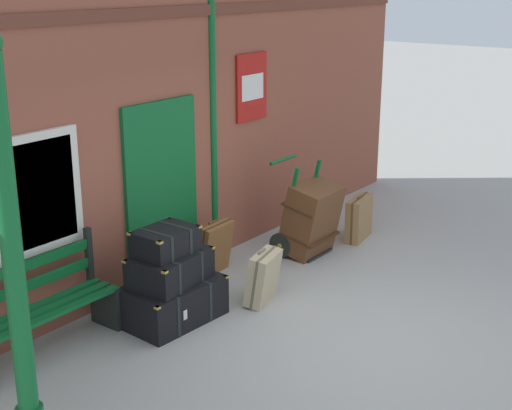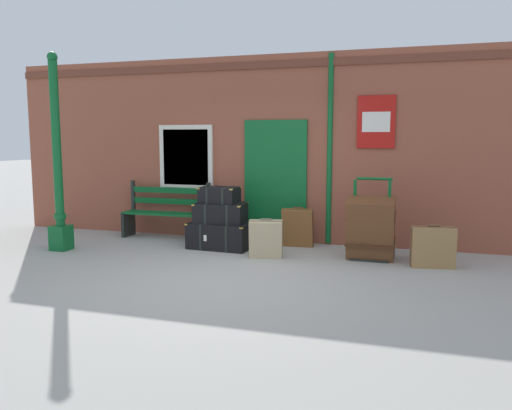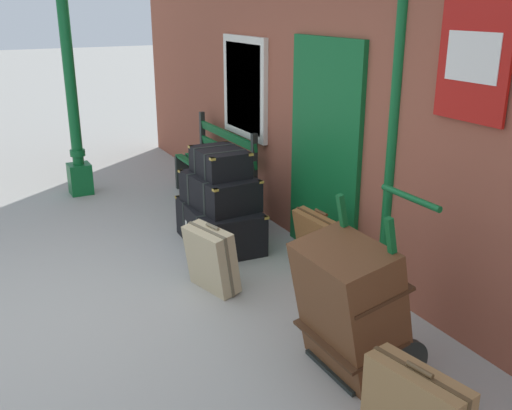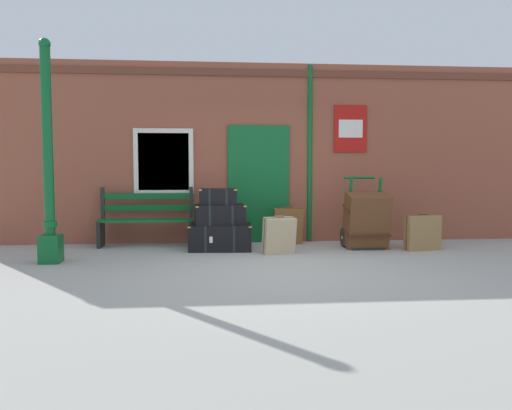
{
  "view_description": "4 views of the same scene",
  "coord_description": "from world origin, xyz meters",
  "px_view_note": "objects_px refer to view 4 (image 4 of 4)",
  "views": [
    {
      "loc": [
        -5.68,
        -3.1,
        3.41
      ],
      "look_at": [
        0.69,
        1.67,
        0.87
      ],
      "focal_mm": 51.02,
      "sensor_mm": 36.0,
      "label": 1
    },
    {
      "loc": [
        2.27,
        -6.06,
        1.78
      ],
      "look_at": [
        -0.15,
        1.61,
        0.74
      ],
      "focal_mm": 35.87,
      "sensor_mm": 36.0,
      "label": 2
    },
    {
      "loc": [
        4.41,
        -0.62,
        2.38
      ],
      "look_at": [
        0.16,
        1.58,
        0.72
      ],
      "focal_mm": 41.06,
      "sensor_mm": 36.0,
      "label": 3
    },
    {
      "loc": [
        -0.9,
        -6.43,
        1.33
      ],
      "look_at": [
        -0.16,
        1.88,
        0.71
      ],
      "focal_mm": 34.78,
      "sensor_mm": 36.0,
      "label": 4
    }
  ],
  "objects_px": {
    "suitcase_umber": "(288,226)",
    "steamer_trunk_top": "(218,197)",
    "steamer_trunk_base": "(221,237)",
    "suitcase_cream": "(279,235)",
    "steamer_trunk_middle": "(220,214)",
    "porters_trolley": "(363,231)",
    "platform_bench": "(147,220)",
    "lamp_post": "(49,178)",
    "large_brown_trunk": "(367,220)",
    "suitcase_charcoal": "(422,233)"
  },
  "relations": [
    {
      "from": "steamer_trunk_top",
      "to": "suitcase_umber",
      "type": "distance_m",
      "value": 1.4
    },
    {
      "from": "large_brown_trunk",
      "to": "suitcase_charcoal",
      "type": "height_order",
      "value": "large_brown_trunk"
    },
    {
      "from": "platform_bench",
      "to": "steamer_trunk_base",
      "type": "bearing_deg",
      "value": -22.29
    },
    {
      "from": "platform_bench",
      "to": "suitcase_umber",
      "type": "height_order",
      "value": "platform_bench"
    },
    {
      "from": "platform_bench",
      "to": "steamer_trunk_middle",
      "type": "xyz_separation_m",
      "value": [
        1.25,
        -0.5,
        0.14
      ]
    },
    {
      "from": "steamer_trunk_middle",
      "to": "large_brown_trunk",
      "type": "distance_m",
      "value": 2.43
    },
    {
      "from": "steamer_trunk_base",
      "to": "steamer_trunk_top",
      "type": "xyz_separation_m",
      "value": [
        -0.04,
        0.03,
        0.66
      ]
    },
    {
      "from": "steamer_trunk_base",
      "to": "porters_trolley",
      "type": "distance_m",
      "value": 2.41
    },
    {
      "from": "large_brown_trunk",
      "to": "suitcase_charcoal",
      "type": "relative_size",
      "value": 1.55
    },
    {
      "from": "steamer_trunk_middle",
      "to": "suitcase_cream",
      "type": "distance_m",
      "value": 1.08
    },
    {
      "from": "steamer_trunk_middle",
      "to": "porters_trolley",
      "type": "xyz_separation_m",
      "value": [
        2.42,
        0.04,
        -0.31
      ]
    },
    {
      "from": "steamer_trunk_base",
      "to": "steamer_trunk_middle",
      "type": "xyz_separation_m",
      "value": [
        -0.01,
        0.01,
        0.37
      ]
    },
    {
      "from": "suitcase_charcoal",
      "to": "porters_trolley",
      "type": "bearing_deg",
      "value": 156.52
    },
    {
      "from": "platform_bench",
      "to": "suitcase_charcoal",
      "type": "relative_size",
      "value": 2.61
    },
    {
      "from": "lamp_post",
      "to": "large_brown_trunk",
      "type": "xyz_separation_m",
      "value": [
        4.82,
        0.8,
        -0.71
      ]
    },
    {
      "from": "lamp_post",
      "to": "large_brown_trunk",
      "type": "relative_size",
      "value": 3.27
    },
    {
      "from": "lamp_post",
      "to": "platform_bench",
      "type": "bearing_deg",
      "value": 51.5
    },
    {
      "from": "large_brown_trunk",
      "to": "suitcase_umber",
      "type": "bearing_deg",
      "value": 155.66
    },
    {
      "from": "suitcase_charcoal",
      "to": "suitcase_cream",
      "type": "bearing_deg",
      "value": -176.28
    },
    {
      "from": "large_brown_trunk",
      "to": "porters_trolley",
      "type": "bearing_deg",
      "value": 90.0
    },
    {
      "from": "suitcase_umber",
      "to": "porters_trolley",
      "type": "bearing_deg",
      "value": -17.19
    },
    {
      "from": "suitcase_umber",
      "to": "suitcase_charcoal",
      "type": "xyz_separation_m",
      "value": [
        2.1,
        -0.76,
        -0.04
      ]
    },
    {
      "from": "steamer_trunk_base",
      "to": "suitcase_umber",
      "type": "xyz_separation_m",
      "value": [
        1.18,
        0.43,
        0.11
      ]
    },
    {
      "from": "lamp_post",
      "to": "porters_trolley",
      "type": "xyz_separation_m",
      "value": [
        4.82,
        0.98,
        -0.92
      ]
    },
    {
      "from": "porters_trolley",
      "to": "suitcase_umber",
      "type": "xyz_separation_m",
      "value": [
        -1.23,
        0.38,
        0.05
      ]
    },
    {
      "from": "large_brown_trunk",
      "to": "suitcase_charcoal",
      "type": "bearing_deg",
      "value": -13.12
    },
    {
      "from": "porters_trolley",
      "to": "steamer_trunk_top",
      "type": "bearing_deg",
      "value": -179.59
    },
    {
      "from": "suitcase_cream",
      "to": "suitcase_charcoal",
      "type": "height_order",
      "value": "suitcase_charcoal"
    },
    {
      "from": "steamer_trunk_middle",
      "to": "steamer_trunk_base",
      "type": "bearing_deg",
      "value": -45.18
    },
    {
      "from": "steamer_trunk_top",
      "to": "large_brown_trunk",
      "type": "distance_m",
      "value": 2.49
    },
    {
      "from": "steamer_trunk_base",
      "to": "porters_trolley",
      "type": "height_order",
      "value": "porters_trolley"
    },
    {
      "from": "steamer_trunk_base",
      "to": "suitcase_cream",
      "type": "distance_m",
      "value": 1.03
    },
    {
      "from": "large_brown_trunk",
      "to": "suitcase_umber",
      "type": "distance_m",
      "value": 1.35
    },
    {
      "from": "steamer_trunk_middle",
      "to": "platform_bench",
      "type": "bearing_deg",
      "value": 158.0
    },
    {
      "from": "suitcase_umber",
      "to": "steamer_trunk_top",
      "type": "bearing_deg",
      "value": -162.02
    },
    {
      "from": "suitcase_cream",
      "to": "suitcase_charcoal",
      "type": "xyz_separation_m",
      "value": [
        2.38,
        0.15,
        -0.0
      ]
    },
    {
      "from": "porters_trolley",
      "to": "suitcase_umber",
      "type": "distance_m",
      "value": 1.28
    },
    {
      "from": "porters_trolley",
      "to": "large_brown_trunk",
      "type": "xyz_separation_m",
      "value": [
        0.0,
        -0.18,
        0.2
      ]
    },
    {
      "from": "steamer_trunk_middle",
      "to": "steamer_trunk_top",
      "type": "distance_m",
      "value": 0.29
    },
    {
      "from": "steamer_trunk_middle",
      "to": "suitcase_cream",
      "type": "relative_size",
      "value": 1.42
    },
    {
      "from": "lamp_post",
      "to": "suitcase_umber",
      "type": "height_order",
      "value": "lamp_post"
    },
    {
      "from": "platform_bench",
      "to": "large_brown_trunk",
      "type": "relative_size",
      "value": 1.68
    },
    {
      "from": "suitcase_cream",
      "to": "suitcase_umber",
      "type": "bearing_deg",
      "value": 72.9
    },
    {
      "from": "steamer_trunk_base",
      "to": "porters_trolley",
      "type": "bearing_deg",
      "value": 1.22
    },
    {
      "from": "suitcase_umber",
      "to": "lamp_post",
      "type": "bearing_deg",
      "value": -159.27
    },
    {
      "from": "suitcase_umber",
      "to": "suitcase_charcoal",
      "type": "bearing_deg",
      "value": -19.86
    },
    {
      "from": "steamer_trunk_top",
      "to": "steamer_trunk_middle",
      "type": "bearing_deg",
      "value": -37.77
    },
    {
      "from": "suitcase_umber",
      "to": "steamer_trunk_middle",
      "type": "bearing_deg",
      "value": -160.7
    },
    {
      "from": "suitcase_umber",
      "to": "platform_bench",
      "type": "bearing_deg",
      "value": 178.0
    },
    {
      "from": "platform_bench",
      "to": "large_brown_trunk",
      "type": "height_order",
      "value": "platform_bench"
    }
  ]
}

